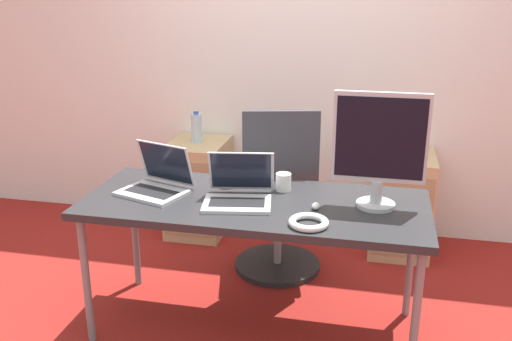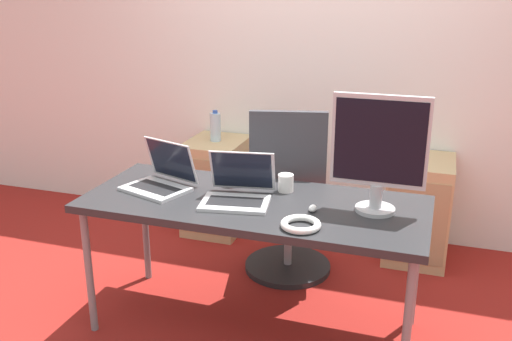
{
  "view_description": "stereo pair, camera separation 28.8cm",
  "coord_description": "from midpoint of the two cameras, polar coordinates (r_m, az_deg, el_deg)",
  "views": [
    {
      "loc": [
        0.59,
        -2.63,
        1.81
      ],
      "look_at": [
        0.0,
        0.04,
        0.89
      ],
      "focal_mm": 40.0,
      "sensor_mm": 36.0,
      "label": 1
    },
    {
      "loc": [
        0.86,
        -2.56,
        1.81
      ],
      "look_at": [
        0.0,
        0.04,
        0.89
      ],
      "focal_mm": 40.0,
      "sensor_mm": 36.0,
      "label": 2
    }
  ],
  "objects": [
    {
      "name": "ground_plane",
      "position": [
        3.25,
        -2.78,
        -15.36
      ],
      "size": [
        14.0,
        14.0,
        0.0
      ],
      "primitive_type": "plane",
      "color": "maroon"
    },
    {
      "name": "wall_back",
      "position": [
        4.13,
        2.24,
        11.46
      ],
      "size": [
        10.0,
        0.05,
        2.6
      ],
      "color": "white",
      "rests_on": "ground_plane"
    },
    {
      "name": "desk",
      "position": [
        2.92,
        -2.99,
        -4.0
      ],
      "size": [
        1.75,
        0.72,
        0.74
      ],
      "color": "#28282B",
      "rests_on": "ground_plane"
    },
    {
      "name": "office_chair",
      "position": [
        3.58,
        -0.08,
        -4.11
      ],
      "size": [
        0.58,
        0.61,
        1.12
      ],
      "color": "#232326",
      "rests_on": "ground_plane"
    },
    {
      "name": "cabinet_left",
      "position": [
        4.26,
        -7.7,
        -1.7
      ],
      "size": [
        0.41,
        0.51,
        0.69
      ],
      "color": "tan",
      "rests_on": "ground_plane"
    },
    {
      "name": "cabinet_right",
      "position": [
        4.02,
        12.33,
        -3.22
      ],
      "size": [
        0.41,
        0.51,
        0.69
      ],
      "color": "tan",
      "rests_on": "ground_plane"
    },
    {
      "name": "water_bottle",
      "position": [
        4.13,
        -7.96,
        4.2
      ],
      "size": [
        0.08,
        0.08,
        0.23
      ],
      "color": "silver",
      "rests_on": "cabinet_left"
    },
    {
      "name": "laptop_left",
      "position": [
        3.07,
        -12.58,
        -1.22
      ],
      "size": [
        0.4,
        0.39,
        0.25
      ],
      "color": "silver",
      "rests_on": "desk"
    },
    {
      "name": "laptop_right",
      "position": [
        2.87,
        -4.63,
        -2.25
      ],
      "size": [
        0.37,
        0.37,
        0.24
      ],
      "color": "silver",
      "rests_on": "desk"
    },
    {
      "name": "monitor",
      "position": [
        2.76,
        9.37,
        2.23
      ],
      "size": [
        0.45,
        0.19,
        0.57
      ],
      "color": "#B7B7BC",
      "rests_on": "desk"
    },
    {
      "name": "mouse",
      "position": [
        2.79,
        3.06,
        -3.63
      ],
      "size": [
        0.04,
        0.06,
        0.03
      ],
      "color": "silver",
      "rests_on": "desk"
    },
    {
      "name": "coffee_cup_white",
      "position": [
        3.02,
        0.04,
        -1.2
      ],
      "size": [
        0.08,
        0.08,
        0.09
      ],
      "color": "white",
      "rests_on": "desk"
    },
    {
      "name": "coffee_cup_brown",
      "position": [
        3.1,
        -5.31,
        -0.72
      ],
      "size": [
        0.08,
        0.08,
        0.1
      ],
      "color": "maroon",
      "rests_on": "desk"
    },
    {
      "name": "cable_coil",
      "position": [
        2.6,
        2.13,
        -5.26
      ],
      "size": [
        0.19,
        0.19,
        0.03
      ],
      "color": "white",
      "rests_on": "desk"
    }
  ]
}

